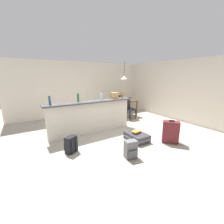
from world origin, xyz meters
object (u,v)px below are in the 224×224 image
(bottle_clear, at_px, (101,97))
(dining_chair_near_partition, at_px, (129,107))
(dining_chair_far_side, at_px, (119,103))
(suitcase_flat_charcoal, at_px, (137,137))
(book_stack, at_px, (136,132))
(backpack_black, at_px, (71,145))
(bottle_green, at_px, (78,98))
(backpack_grey, at_px, (131,150))
(grocery_bag, at_px, (114,95))
(dining_table, at_px, (124,102))
(bottle_amber, at_px, (122,95))
(suitcase_upright_maroon, at_px, (171,132))
(pendant_lamp, at_px, (124,78))
(bottle_blue, at_px, (50,100))

(bottle_clear, relative_size, dining_chair_near_partition, 0.23)
(dining_chair_far_side, bearing_deg, suitcase_flat_charcoal, -115.23)
(suitcase_flat_charcoal, height_order, book_stack, book_stack)
(suitcase_flat_charcoal, height_order, backpack_black, backpack_black)
(bottle_green, distance_m, dining_chair_near_partition, 2.59)
(dining_chair_near_partition, bearing_deg, backpack_black, -152.69)
(backpack_grey, bearing_deg, backpack_black, 138.07)
(grocery_bag, distance_m, dining_chair_far_side, 2.17)
(suitcase_flat_charcoal, xyz_separation_m, backpack_grey, (-0.75, -0.65, 0.09))
(dining_table, bearing_deg, grocery_bag, -139.31)
(bottle_amber, relative_size, suitcase_upright_maroon, 0.33)
(pendant_lamp, distance_m, book_stack, 3.20)
(dining_chair_near_partition, bearing_deg, bottle_green, -168.14)
(suitcase_flat_charcoal, xyz_separation_m, suitcase_upright_maroon, (0.71, -0.61, 0.22))
(pendant_lamp, xyz_separation_m, suitcase_upright_maroon, (-0.65, -3.10, -1.44))
(pendant_lamp, distance_m, backpack_grey, 4.09)
(dining_chair_near_partition, xyz_separation_m, suitcase_upright_maroon, (-0.50, -2.53, -0.19))
(dining_chair_near_partition, bearing_deg, backpack_grey, -127.40)
(bottle_clear, height_order, suitcase_flat_charcoal, bottle_clear)
(bottle_amber, bearing_deg, suitcase_flat_charcoal, -106.45)
(suitcase_upright_maroon, bearing_deg, bottle_blue, 144.66)
(dining_chair_far_side, distance_m, suitcase_upright_maroon, 3.65)
(bottle_amber, height_order, suitcase_upright_maroon, bottle_amber)
(dining_table, xyz_separation_m, suitcase_upright_maroon, (-0.61, -3.03, -0.32))
(bottle_amber, xyz_separation_m, dining_table, (0.94, 1.13, -0.53))
(bottle_green, bearing_deg, dining_chair_near_partition, 11.86)
(bottle_green, xyz_separation_m, backpack_grey, (0.48, -2.06, -0.99))
(bottle_amber, height_order, backpack_grey, bottle_amber)
(bottle_blue, xyz_separation_m, suitcase_upright_maroon, (2.78, -1.97, -0.86))
(grocery_bag, height_order, suitcase_flat_charcoal, grocery_bag)
(bottle_amber, xyz_separation_m, backpack_black, (-2.23, -0.95, -0.97))
(bottle_green, bearing_deg, suitcase_upright_maroon, -46.20)
(bottle_clear, distance_m, suitcase_flat_charcoal, 1.77)
(dining_table, distance_m, pendant_lamp, 1.13)
(bottle_blue, relative_size, dining_chair_near_partition, 0.26)
(pendant_lamp, bearing_deg, suitcase_upright_maroon, -101.75)
(suitcase_flat_charcoal, bearing_deg, pendant_lamp, 61.42)
(suitcase_upright_maroon, distance_m, backpack_black, 2.73)
(bottle_clear, bearing_deg, suitcase_flat_charcoal, -71.36)
(grocery_bag, bearing_deg, bottle_green, 178.09)
(grocery_bag, relative_size, backpack_grey, 0.62)
(bottle_green, distance_m, bottle_clear, 0.78)
(bottle_clear, bearing_deg, bottle_green, 174.79)
(bottle_clear, relative_size, grocery_bag, 0.84)
(bottle_amber, bearing_deg, dining_chair_far_side, 58.80)
(backpack_black, bearing_deg, bottle_amber, 23.01)
(backpack_black, bearing_deg, book_stack, -9.68)
(dining_table, height_order, book_stack, dining_table)
(dining_chair_far_side, bearing_deg, bottle_blue, -155.16)
(grocery_bag, bearing_deg, pendant_lamp, 41.73)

